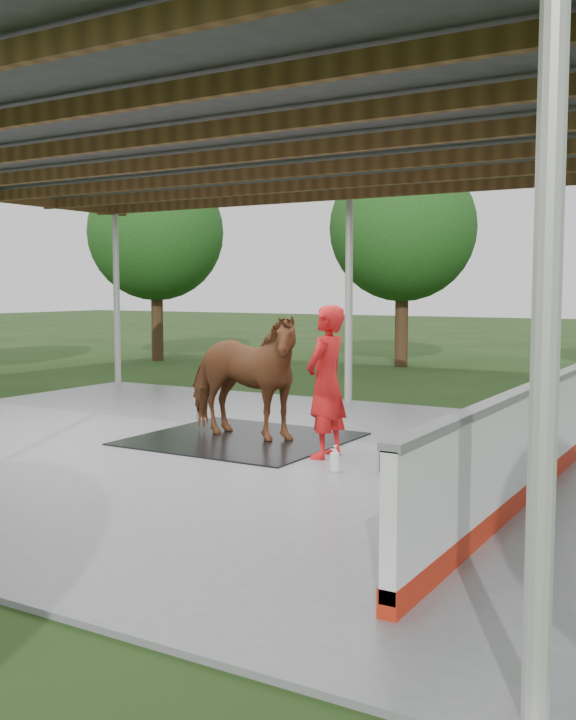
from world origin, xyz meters
The scene contains 12 objects.
ground centered at (0.00, 0.00, 0.00)m, with size 100.00×100.00×0.00m, color #1E3814.
concrete_slab centered at (0.00, 0.00, 0.03)m, with size 12.00×10.00×0.05m, color slate.
pavilion_structure centered at (0.00, 0.00, 3.97)m, with size 12.60×10.60×4.05m.
dasher_board centered at (4.60, 0.00, 0.59)m, with size 0.16×8.00×1.15m.
tree_belt centered at (0.30, 0.90, 3.79)m, with size 28.00×28.00×5.80m.
rubber_mat centered at (0.35, 0.64, 0.06)m, with size 2.79×2.61×0.02m, color black.
horse centered at (0.35, 0.64, 0.94)m, with size 0.94×2.07×1.75m, color brown.
handler centered at (1.92, 0.20, 1.01)m, with size 0.70×0.46×1.91m, color red.
wash_bucket centered at (2.97, -0.08, 0.22)m, with size 0.35×0.35×0.33m.
soap_bottle_a centered at (2.40, -0.46, 0.21)m, with size 0.12×0.12×0.31m, color silver.
soap_bottle_b centered at (2.19, -0.11, 0.14)m, with size 0.09×0.09×0.19m, color #338CD8.
hose_coil centered at (3.04, 1.65, 0.06)m, with size 1.93×1.57×0.02m.
Camera 1 is at (6.58, -8.58, 2.17)m, focal length 40.00 mm.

